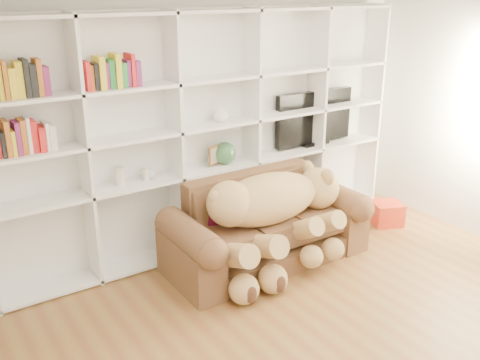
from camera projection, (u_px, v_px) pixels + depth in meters
floor at (378, 360)px, 3.93m from camera, size 5.00×5.00×0.00m
wall_back at (204, 115)px, 5.42m from camera, size 5.00×0.02×2.70m
bookshelf at (190, 126)px, 5.20m from camera, size 4.43×0.35×2.40m
sofa at (265, 230)px, 5.27m from camera, size 2.01×0.87×0.84m
teddy_bear at (273, 210)px, 5.02m from camera, size 1.63×0.86×0.94m
throw_pillow at (221, 208)px, 5.06m from camera, size 0.41×0.32×0.38m
gift_box at (387, 213)px, 6.13m from camera, size 0.41×0.40×0.26m
tv at (314, 118)px, 6.07m from camera, size 1.04×0.18×0.62m
picture_frame at (214, 155)px, 5.39m from camera, size 0.16×0.07×0.20m
green_vase at (225, 153)px, 5.46m from camera, size 0.23×0.23×0.23m
figurine_tall at (120, 176)px, 4.88m from camera, size 0.10×0.10×0.18m
figurine_short at (146, 174)px, 5.02m from camera, size 0.09×0.09×0.12m
snow_globe at (151, 173)px, 5.05m from camera, size 0.10×0.10×0.10m
shelf_vase at (221, 113)px, 5.29m from camera, size 0.21×0.21×0.17m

